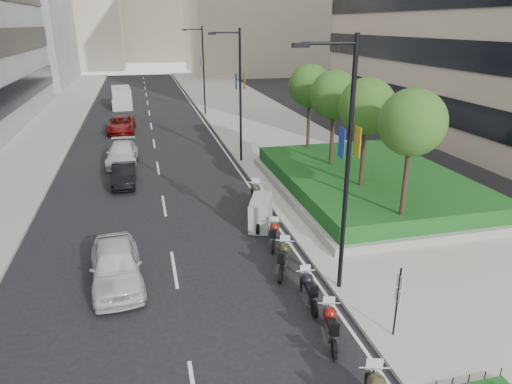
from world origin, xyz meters
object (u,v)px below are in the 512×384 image
object	(u,v)px
motorcycle_3	(283,258)
car_b	(124,175)
car_c	(122,154)
motorcycle_4	(274,234)
car_a	(116,265)
parking_sign	(398,299)
car_d	(121,125)
lamp_post_0	(344,158)
motorcycle_1	(331,325)
lamp_post_1	(238,90)
motorcycle_2	(309,289)
motorcycle_6	(255,196)
lamp_post_2	(202,67)
motorcycle_5	(261,213)
delivery_van	(122,99)

from	to	relation	value
motorcycle_3	car_b	distance (m)	13.77
car_b	car_c	size ratio (longest dim) A/B	0.79
motorcycle_4	car_a	size ratio (longest dim) A/B	0.41
parking_sign	motorcycle_4	world-z (taller)	parking_sign
motorcycle_3	car_a	world-z (taller)	car_a
car_c	car_d	bearing A→B (deg)	94.18
lamp_post_0	car_a	bearing A→B (deg)	162.58
motorcycle_1	car_a	bearing A→B (deg)	66.15
lamp_post_0	lamp_post_1	xyz separation A→B (m)	(0.00, 17.00, 0.00)
parking_sign	car_a	bearing A→B (deg)	147.20
motorcycle_2	motorcycle_3	bearing A→B (deg)	10.34
parking_sign	motorcycle_6	distance (m)	11.69
motorcycle_6	car_d	size ratio (longest dim) A/B	0.48
car_b	lamp_post_2	bearing A→B (deg)	70.31
motorcycle_4	car_c	xyz separation A→B (m)	(-6.82, 14.69, 0.19)
motorcycle_4	motorcycle_6	size ratio (longest dim) A/B	0.79
car_d	lamp_post_0	bearing A→B (deg)	-71.98
lamp_post_0	car_d	xyz separation A→B (m)	(-8.31, 28.86, -4.37)
car_c	car_d	distance (m)	10.10
lamp_post_1	motorcycle_2	size ratio (longest dim) A/B	4.28
motorcycle_6	motorcycle_5	bearing A→B (deg)	-169.37
lamp_post_0	parking_sign	world-z (taller)	lamp_post_0
motorcycle_2	delivery_van	distance (m)	43.32
motorcycle_4	car_c	distance (m)	16.19
car_b	car_a	bearing A→B (deg)	-89.56
motorcycle_2	car_d	size ratio (longest dim) A/B	0.42
delivery_van	lamp_post_1	bearing A→B (deg)	-74.69
motorcycle_2	car_b	bearing A→B (deg)	29.39
lamp_post_2	motorcycle_3	size ratio (longest dim) A/B	4.30
lamp_post_1	car_a	distance (m)	17.06
parking_sign	motorcycle_1	bearing A→B (deg)	168.28
lamp_post_2	motorcycle_3	bearing A→B (deg)	-92.51
car_a	motorcycle_5	bearing A→B (deg)	24.92
car_d	car_c	bearing A→B (deg)	-86.16
parking_sign	car_a	xyz separation A→B (m)	(-8.45, 5.45, -0.68)
motorcycle_6	parking_sign	bearing A→B (deg)	-154.43
lamp_post_0	motorcycle_1	distance (m)	5.36
motorcycle_2	delivery_van	bearing A→B (deg)	15.02
car_a	car_b	size ratio (longest dim) A/B	1.17
motorcycle_1	car_d	size ratio (longest dim) A/B	0.41
car_b	car_d	xyz separation A→B (m)	(-0.55, 14.83, 0.06)
lamp_post_0	lamp_post_2	bearing A→B (deg)	90.00
motorcycle_1	motorcycle_6	world-z (taller)	motorcycle_6
motorcycle_6	car_c	size ratio (longest dim) A/B	0.49
motorcycle_2	car_a	distance (m)	7.19
motorcycle_1	motorcycle_5	xyz separation A→B (m)	(0.07, 8.77, 0.14)
motorcycle_1	car_b	bearing A→B (deg)	35.21
motorcycle_6	motorcycle_2	bearing A→B (deg)	-164.29
car_a	car_b	distance (m)	11.58
motorcycle_4	car_b	bearing A→B (deg)	53.38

